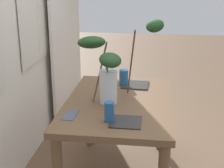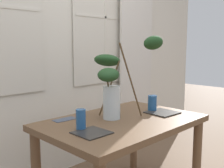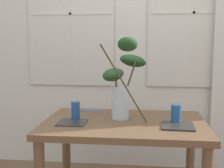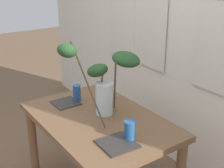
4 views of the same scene
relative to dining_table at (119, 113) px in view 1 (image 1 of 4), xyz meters
The scene contains 8 objects.
curtain_sheer_side 1.53m from the dining_table, 35.46° to the left, with size 0.59×0.03×2.58m, color silver.
dining_table is the anchor object (origin of this frame).
vase_with_branches 0.43m from the dining_table, 100.56° to the left, with size 0.42×0.73×0.67m.
drinking_glass_blue_left 0.43m from the dining_table, behind, with size 0.07×0.07×0.14m, color #235693.
drinking_glass_blue_right 0.43m from the dining_table, ahead, with size 0.08×0.08×0.14m, color #235693.
plate_square_left 0.42m from the dining_table, 167.11° to the right, with size 0.21×0.21×0.01m, color #2D2B28.
plate_square_right 0.43m from the dining_table, 15.06° to the right, with size 0.23×0.23×0.01m, color #2D2B28.
napkin_folded 0.47m from the dining_table, 135.86° to the left, with size 0.18×0.08×0.00m, color #4C566B.
Camera 1 is at (-2.53, -0.27, 1.73)m, focal length 54.84 mm.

